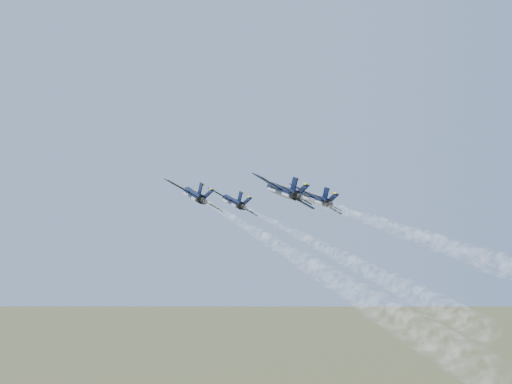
# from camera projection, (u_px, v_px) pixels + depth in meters

# --- Properties ---
(jet_lead) EXTENTS (9.80, 14.85, 5.65)m
(jet_lead) POSITION_uv_depth(u_px,v_px,m) (233.00, 202.00, 125.87)
(jet_lead) COLOR black
(jet_left) EXTENTS (9.80, 14.85, 5.65)m
(jet_left) POSITION_uv_depth(u_px,v_px,m) (194.00, 195.00, 108.85)
(jet_left) COLOR black
(jet_right) EXTENTS (9.80, 14.85, 5.65)m
(jet_right) POSITION_uv_depth(u_px,v_px,m) (314.00, 199.00, 117.44)
(jet_right) COLOR black
(jet_slot) EXTENTS (9.80, 14.85, 5.65)m
(jet_slot) POSITION_uv_depth(u_px,v_px,m) (282.00, 191.00, 100.51)
(jet_slot) COLOR black
(smoke_trail_lead) EXTENTS (30.80, 67.92, 3.12)m
(smoke_trail_lead) POSITION_uv_depth(u_px,v_px,m) (383.00, 171.00, 73.45)
(smoke_trail_lead) COLOR white
(smoke_trail_left) EXTENTS (30.80, 67.92, 3.12)m
(smoke_trail_left) POSITION_uv_depth(u_px,v_px,m) (353.00, 149.00, 56.43)
(smoke_trail_left) COLOR white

